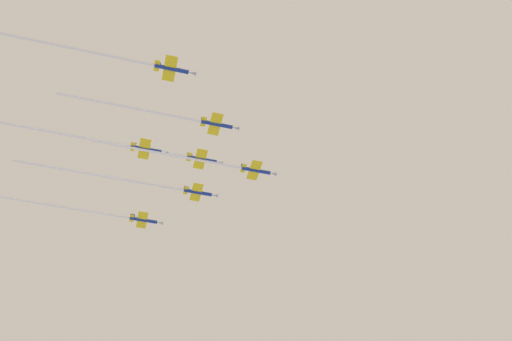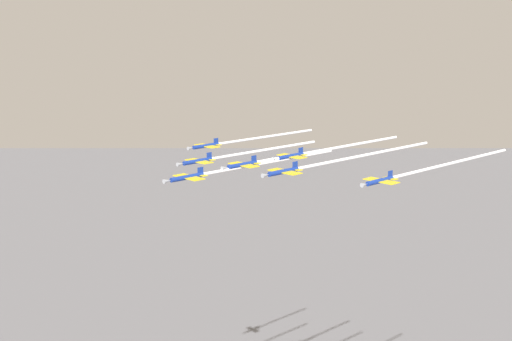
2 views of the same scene
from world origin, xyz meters
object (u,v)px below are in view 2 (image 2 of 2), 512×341
jet_lead (239,168)px  jet_port_inner (338,161)px  jet_starboard_inner (237,155)px  jet_starboard_outer (428,169)px  jet_port_outer (287,157)px  jet_center_rear (241,141)px  jet_port_trail (327,150)px

jet_lead → jet_port_inner: bearing=-129.3°
jet_starboard_inner → jet_starboard_outer: size_ratio=0.80×
jet_lead → jet_port_outer: (7.72, -15.19, 0.58)m
jet_lead → jet_port_outer: 17.05m
jet_port_inner → jet_port_outer: size_ratio=1.14×
jet_starboard_outer → jet_port_outer: bearing=29.5°
jet_lead → jet_center_rear: size_ratio=1.09×
jet_port_outer → jet_center_rear: bearing=-21.0°
jet_lead → jet_center_rear: (40.68, -11.72, -0.15)m
jet_port_inner → jet_port_trail: (19.95, -5.10, -0.88)m
jet_port_outer → jet_starboard_outer: bearing=-150.5°
jet_lead → jet_port_trail: 32.52m
jet_starboard_inner → jet_starboard_outer: bearing=-155.4°
jet_lead → jet_port_trail: size_ratio=1.06×
jet_lead → jet_starboard_inner: (19.81, -4.82, -0.46)m
jet_starboard_outer → jet_center_rear: size_ratio=1.25×
jet_port_inner → jet_port_outer: (12.93, 8.70, -0.86)m
jet_lead → jet_starboard_inner: 20.39m
jet_starboard_inner → jet_center_rear: jet_center_rear is taller
jet_port_inner → jet_port_trail: bearing=-41.3°
jet_port_outer → jet_center_rear: jet_port_outer is taller
jet_port_trail → jet_port_inner: bearing=138.7°
jet_starboard_inner → jet_port_outer: (-12.09, -10.36, 1.04)m
jet_port_inner → jet_port_trail: jet_port_inner is taller
jet_center_rear → jet_lead: bearing=137.0°
jet_center_rear → jet_port_trail: 31.16m
jet_port_inner → jet_center_rear: 47.50m
jet_port_inner → jet_starboard_outer: jet_port_inner is taller
jet_port_inner → jet_starboard_outer: bearing=-134.7°
jet_lead → jet_starboard_inner: size_ratio=1.10×
jet_lead → jet_starboard_outer: bearing=-131.8°
jet_port_inner → jet_starboard_inner: (25.02, 19.06, -1.90)m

